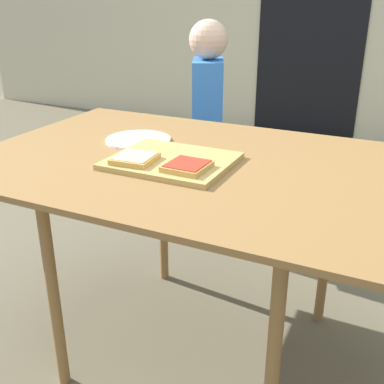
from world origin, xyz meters
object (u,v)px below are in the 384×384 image
at_px(dining_table, 204,179).
at_px(plate_white_left, 138,140).
at_px(pizza_slice_near_left, 135,158).
at_px(pizza_slice_near_right, 189,166).
at_px(child_left, 207,119).
at_px(cutting_board, 172,161).

distance_m(dining_table, plate_white_left, 0.32).
distance_m(pizza_slice_near_left, pizza_slice_near_right, 0.18).
xyz_separation_m(dining_table, child_left, (-0.34, 0.79, -0.03)).
height_order(cutting_board, child_left, child_left).
relative_size(cutting_board, pizza_slice_near_left, 2.76).
relative_size(dining_table, pizza_slice_near_right, 11.74).
bearing_deg(child_left, plate_white_left, -86.79).
bearing_deg(child_left, pizza_slice_near_right, -69.30).
xyz_separation_m(cutting_board, pizza_slice_near_left, (-0.09, -0.07, 0.02)).
height_order(pizza_slice_near_left, child_left, child_left).
relative_size(pizza_slice_near_left, child_left, 0.12).
height_order(dining_table, cutting_board, cutting_board).
bearing_deg(plate_white_left, cutting_board, -35.94).
bearing_deg(plate_white_left, dining_table, -18.50).
distance_m(pizza_slice_near_left, plate_white_left, 0.26).
relative_size(pizza_slice_near_left, pizza_slice_near_right, 1.05).
xyz_separation_m(dining_table, plate_white_left, (-0.30, 0.10, 0.06)).
bearing_deg(dining_table, plate_white_left, 161.50).
relative_size(dining_table, pizza_slice_near_left, 11.21).
relative_size(dining_table, child_left, 1.34).
bearing_deg(dining_table, pizza_slice_near_left, -143.59).
bearing_deg(pizza_slice_near_left, dining_table, 36.41).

